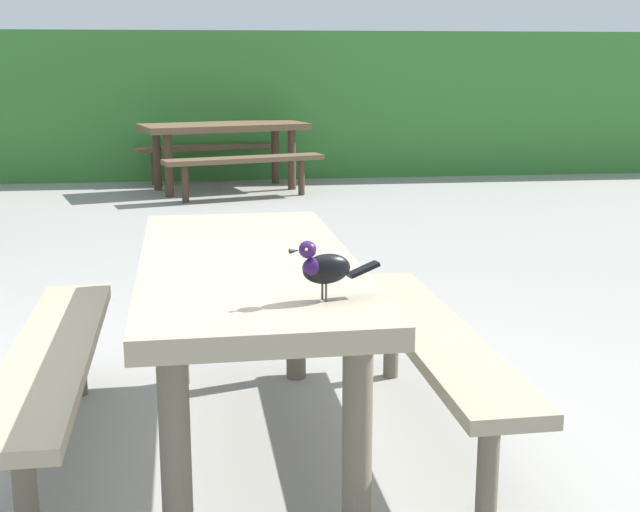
# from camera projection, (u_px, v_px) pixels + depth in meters

# --- Properties ---
(ground_plane) EXTENTS (60.00, 60.00, 0.00)m
(ground_plane) POSITION_uv_depth(u_px,v_px,m) (191.00, 459.00, 3.15)
(ground_plane) COLOR gray
(hedge_wall) EXTENTS (28.00, 1.82, 1.77)m
(hedge_wall) POSITION_uv_depth(u_px,v_px,m) (201.00, 103.00, 11.07)
(hedge_wall) COLOR #387A33
(hedge_wall) RESTS_ON ground
(picnic_table_foreground) EXTENTS (1.73, 1.82, 0.74)m
(picnic_table_foreground) POSITION_uv_depth(u_px,v_px,m) (248.00, 306.00, 3.12)
(picnic_table_foreground) COLOR gray
(picnic_table_foreground) RESTS_ON ground
(bird_grackle) EXTENTS (0.28, 0.12, 0.18)m
(bird_grackle) POSITION_uv_depth(u_px,v_px,m) (323.00, 267.00, 2.50)
(bird_grackle) COLOR black
(bird_grackle) RESTS_ON picnic_table_foreground
(picnic_table_mid_right) EXTENTS (2.11, 2.09, 0.74)m
(picnic_table_mid_right) POSITION_uv_depth(u_px,v_px,m) (224.00, 140.00, 9.53)
(picnic_table_mid_right) COLOR brown
(picnic_table_mid_right) RESTS_ON ground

